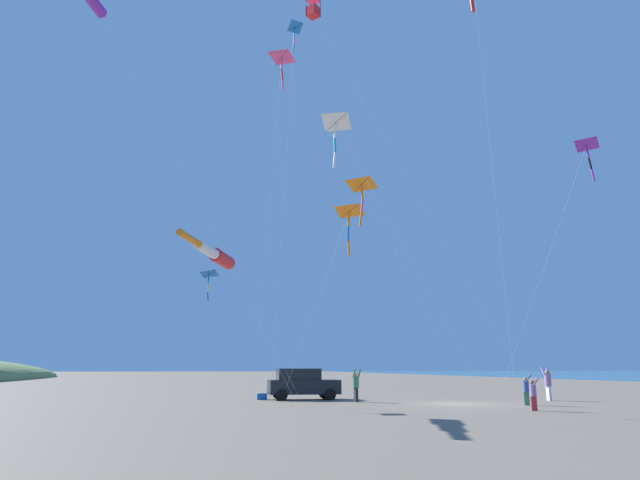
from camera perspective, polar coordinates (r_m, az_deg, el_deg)
The scene contains 16 objects.
ground_plane at distance 32.80m, azimuth 13.77°, elevation -15.62°, with size 600.00×600.00×0.00m, color #756654.
parked_car at distance 35.94m, azimuth -1.79°, elevation -14.16°, with size 4.36×2.19×1.85m.
cooler_box at distance 36.13m, azimuth -5.83°, elevation -15.27°, with size 0.62×0.42×0.42m.
person_adult_flyer at distance 37.49m, azimuth 21.83°, elevation -13.06°, with size 0.45×0.57×1.94m.
person_child_green_jacket at distance 28.41m, azimuth 20.55°, elevation -14.08°, with size 0.50×0.42×1.47m.
person_child_grey_jacket at distance 32.38m, azimuth 19.93°, elevation -13.77°, with size 0.55×0.50×1.56m.
person_bystander_far at distance 33.62m, azimuth 3.62°, elevation -14.17°, with size 0.47×0.58×1.82m.
kite_delta_white_trailing at distance 29.62m, azimuth 2.90°, elevation 2.84°, with size 3.64×8.25×10.19m.
kite_delta_orange_high_right at distance 27.02m, azimuth 4.14°, elevation 5.47°, with size 7.95×5.14×10.64m.
kite_box_yellow_midlevel at distance 31.62m, azimuth -0.64°, elevation 22.41°, with size 12.95×3.49×20.81m.
kite_windsock_green_low_center at distance 26.96m, azimuth -10.53°, elevation -1.38°, with size 6.18×10.57×7.39m.
kite_delta_rainbow_low_near at distance 31.34m, azimuth -10.99°, elevation -3.43°, with size 9.29×6.61×7.08m.
kite_delta_small_distant at distance 34.54m, azimuth -2.58°, elevation 20.26°, with size 1.10×8.57×21.04m.
kite_delta_magenta_far_left at distance 36.87m, azimuth 25.05°, elevation 8.55°, with size 4.29×6.98×14.88m.
kite_delta_long_streamer_right at distance 36.78m, azimuth -3.87°, elevation 17.66°, with size 1.80×5.68×20.83m.
kite_delta_black_fish_shape at distance 21.44m, azimuth 1.60°, elevation 11.52°, with size 10.14×8.96×11.02m.
Camera 1 is at (12.67, 30.19, 1.88)m, focal length 32.00 mm.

